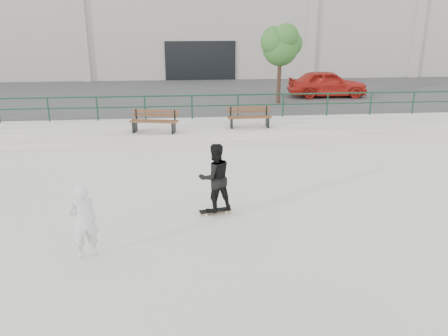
{
  "coord_description": "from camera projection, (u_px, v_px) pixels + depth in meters",
  "views": [
    {
      "loc": [
        -1.46,
        -7.89,
        4.52
      ],
      "look_at": [
        -0.48,
        2.0,
        1.16
      ],
      "focal_mm": 35.0,
      "sensor_mm": 36.0,
      "label": 1
    }
  ],
  "objects": [
    {
      "name": "ground",
      "position": [
        257.0,
        251.0,
        9.02
      ],
      "size": [
        120.0,
        120.0,
        0.0
      ],
      "primitive_type": "plane",
      "color": "white",
      "rests_on": "ground"
    },
    {
      "name": "ledge",
      "position": [
        218.0,
        131.0,
        17.9
      ],
      "size": [
        30.0,
        3.0,
        0.5
      ],
      "primitive_type": "cube",
      "color": "#ADA99E",
      "rests_on": "ground"
    },
    {
      "name": "parking_strip",
      "position": [
        206.0,
        97.0,
        25.92
      ],
      "size": [
        60.0,
        14.0,
        0.5
      ],
      "primitive_type": "cube",
      "color": "#393939",
      "rests_on": "ground"
    },
    {
      "name": "railing",
      "position": [
        215.0,
        101.0,
        18.81
      ],
      "size": [
        28.0,
        0.06,
        1.03
      ],
      "color": "#163D28",
      "rests_on": "ledge"
    },
    {
      "name": "commercial_building",
      "position": [
        195.0,
        20.0,
        37.73
      ],
      "size": [
        44.2,
        16.33,
        8.0
      ],
      "color": "#B4ADA1",
      "rests_on": "ground"
    },
    {
      "name": "bench_left",
      "position": [
        154.0,
        121.0,
        16.53
      ],
      "size": [
        1.88,
        0.89,
        0.83
      ],
      "rotation": [
        0.0,
        0.0,
        -0.21
      ],
      "color": "brown",
      "rests_on": "ledge"
    },
    {
      "name": "bench_right",
      "position": [
        249.0,
        117.0,
        17.32
      ],
      "size": [
        1.74,
        0.53,
        0.8
      ],
      "rotation": [
        0.0,
        0.0,
        0.01
      ],
      "color": "brown",
      "rests_on": "ledge"
    },
    {
      "name": "tree",
      "position": [
        281.0,
        44.0,
        21.62
      ],
      "size": [
        2.21,
        1.97,
        3.94
      ],
      "color": "#4B3325",
      "rests_on": "parking_strip"
    },
    {
      "name": "red_car",
      "position": [
        327.0,
        83.0,
        24.22
      ],
      "size": [
        4.35,
        1.89,
        1.46
      ],
      "primitive_type": "imported",
      "rotation": [
        0.0,
        0.0,
        1.53
      ],
      "color": "red",
      "rests_on": "parking_strip"
    },
    {
      "name": "skateboard",
      "position": [
        215.0,
        211.0,
        10.78
      ],
      "size": [
        0.8,
        0.35,
        0.09
      ],
      "rotation": [
        0.0,
        0.0,
        0.2
      ],
      "color": "black",
      "rests_on": "ground"
    },
    {
      "name": "standing_skater",
      "position": [
        215.0,
        178.0,
        10.5
      ],
      "size": [
        0.97,
        0.85,
        1.69
      ],
      "primitive_type": "imported",
      "rotation": [
        0.0,
        0.0,
        3.43
      ],
      "color": "black",
      "rests_on": "skateboard"
    },
    {
      "name": "seated_skater",
      "position": [
        83.0,
        221.0,
        8.58
      ],
      "size": [
        0.68,
        0.59,
        1.56
      ],
      "primitive_type": "imported",
      "rotation": [
        0.0,
        0.0,
        3.6
      ],
      "color": "silver",
      "rests_on": "ground"
    }
  ]
}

